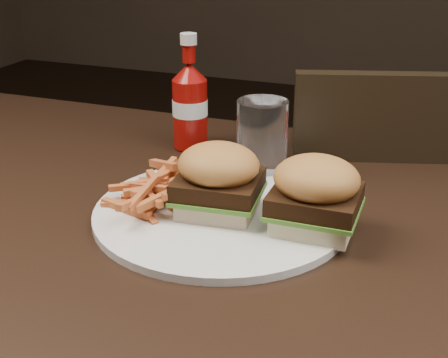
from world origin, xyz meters
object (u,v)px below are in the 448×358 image
(chair_far, at_px, (379,267))
(tumbler, at_px, (262,140))
(dining_table, at_px, (159,222))
(plate, at_px, (221,213))
(ketchup_bottle, at_px, (190,114))

(chair_far, xyz_separation_m, tumbler, (-0.16, -0.33, 0.38))
(dining_table, height_order, plate, plate)
(dining_table, bearing_deg, ketchup_bottle, 103.43)
(plate, distance_m, ketchup_bottle, 0.27)
(dining_table, bearing_deg, tumbler, 61.56)
(chair_far, relative_size, tumbler, 3.57)
(chair_far, xyz_separation_m, plate, (-0.17, -0.49, 0.33))
(ketchup_bottle, bearing_deg, plate, -57.49)
(chair_far, height_order, ketchup_bottle, ketchup_bottle)
(plate, relative_size, ketchup_bottle, 2.91)
(plate, bearing_deg, ketchup_bottle, 122.51)
(plate, bearing_deg, dining_table, -173.69)
(chair_far, bearing_deg, dining_table, 45.41)
(dining_table, xyz_separation_m, chair_far, (0.26, 0.50, -0.30))
(dining_table, height_order, chair_far, dining_table)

